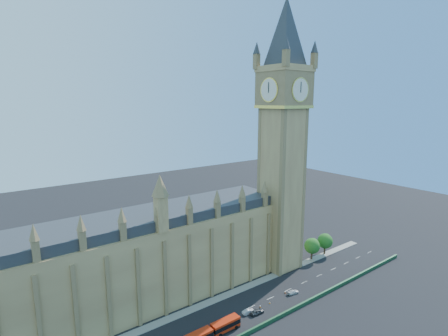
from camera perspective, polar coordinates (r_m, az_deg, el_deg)
ground at (r=106.03m, az=-0.87°, el=-23.84°), size 400.00×400.00×0.00m
palace_westminster at (r=106.81m, az=-19.70°, el=-15.63°), size 120.00×20.00×28.00m
elizabeth_tower at (r=123.13m, az=9.65°, el=7.99°), size 20.59×20.59×105.00m
kerb_north at (r=112.53m, az=-3.94°, el=-21.56°), size 160.00×3.00×0.16m
tree_east_near at (r=142.16m, az=14.22°, el=-12.15°), size 6.00×6.00×8.50m
tree_east_far at (r=148.09m, az=16.21°, el=-11.30°), size 6.00×6.00×8.50m
red_bus at (r=99.61m, az=-2.30°, el=-25.26°), size 18.37×3.00×3.12m
car_grey at (r=109.14m, az=5.42°, el=-22.31°), size 4.46×2.05×1.48m
car_silver at (r=109.16m, az=4.03°, el=-22.34°), size 4.02×1.84×1.28m
car_white at (r=120.04m, az=11.24°, el=-19.24°), size 4.22×2.18×1.17m
cone_a at (r=119.44m, az=11.10°, el=-19.55°), size 0.45×0.45×0.63m
cone_b at (r=112.16m, az=5.95°, el=-21.56°), size 0.43×0.43×0.68m
cone_c at (r=114.24m, az=7.46°, el=-20.96°), size 0.44×0.44×0.62m
cone_d at (r=120.00m, az=9.96°, el=-19.33°), size 0.56×0.56×0.70m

